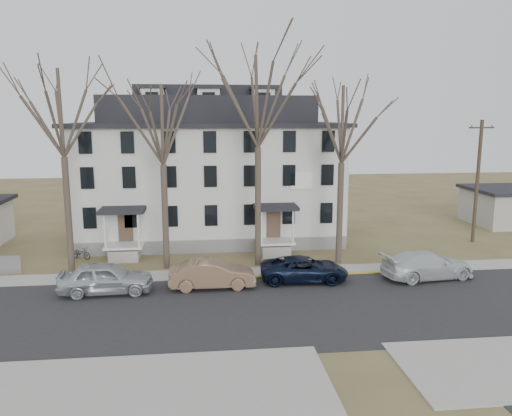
{
  "coord_description": "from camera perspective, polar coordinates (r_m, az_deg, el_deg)",
  "views": [
    {
      "loc": [
        -2.64,
        -22.0,
        9.8
      ],
      "look_at": [
        0.78,
        9.0,
        4.01
      ],
      "focal_mm": 35.0,
      "sensor_mm": 36.0,
      "label": 1
    }
  ],
  "objects": [
    {
      "name": "car_navy",
      "position": [
        30.2,
        5.5,
        -7.02
      ],
      "size": [
        5.36,
        2.72,
        1.45
      ],
      "primitive_type": "imported",
      "rotation": [
        0.0,
        0.0,
        1.51
      ],
      "color": "black",
      "rests_on": "ground"
    },
    {
      "name": "tree_mid_right",
      "position": [
        33.09,
        9.88,
        10.03
      ],
      "size": [
        7.8,
        7.8,
        12.74
      ],
      "color": "#473B31",
      "rests_on": "ground"
    },
    {
      "name": "car_silver",
      "position": [
        29.21,
        -16.79,
        -7.73
      ],
      "size": [
        5.21,
        2.23,
        1.75
      ],
      "primitive_type": "imported",
      "rotation": [
        0.0,
        0.0,
        1.6
      ],
      "color": "#B6BDC2",
      "rests_on": "ground"
    },
    {
      "name": "main_road",
      "position": [
        26.06,
        -0.03,
        -11.57
      ],
      "size": [
        120.0,
        10.0,
        0.04
      ],
      "primitive_type": "cube",
      "color": "#27272A",
      "rests_on": "ground"
    },
    {
      "name": "bicycle_left",
      "position": [
        36.58,
        -19.41,
        -4.94
      ],
      "size": [
        1.7,
        1.28,
        0.86
      ],
      "primitive_type": "imported",
      "rotation": [
        0.0,
        0.0,
        1.07
      ],
      "color": "black",
      "rests_on": "ground"
    },
    {
      "name": "near_sidewalk_left",
      "position": [
        20.34,
        -21.98,
        -19.1
      ],
      "size": [
        20.0,
        5.0,
        0.08
      ],
      "primitive_type": "cube",
      "color": "#A09F97",
      "rests_on": "ground"
    },
    {
      "name": "tree_far_left",
      "position": [
        32.89,
        -21.42,
        10.76
      ],
      "size": [
        8.4,
        8.4,
        13.72
      ],
      "color": "#473B31",
      "rests_on": "ground"
    },
    {
      "name": "yellow_curb",
      "position": [
        31.64,
        8.06,
        -7.63
      ],
      "size": [
        14.0,
        0.25,
        0.06
      ],
      "primitive_type": "cube",
      "color": "gold",
      "rests_on": "ground"
    },
    {
      "name": "ground",
      "position": [
        24.23,
        0.51,
        -13.34
      ],
      "size": [
        120.0,
        120.0,
        0.0
      ],
      "primitive_type": "plane",
      "color": "brown",
      "rests_on": "ground"
    },
    {
      "name": "tree_mid_left",
      "position": [
        31.89,
        -10.71,
        9.99
      ],
      "size": [
        7.8,
        7.8,
        12.74
      ],
      "color": "#473B31",
      "rests_on": "ground"
    },
    {
      "name": "tree_center",
      "position": [
        32.03,
        0.23,
        12.82
      ],
      "size": [
        9.0,
        9.0,
        14.7
      ],
      "color": "#473B31",
      "rests_on": "ground"
    },
    {
      "name": "utility_pole_far",
      "position": [
        42.03,
        23.98,
        2.92
      ],
      "size": [
        2.0,
        0.28,
        9.5
      ],
      "color": "#3D3023",
      "rests_on": "ground"
    },
    {
      "name": "car_tan",
      "position": [
        28.98,
        -5.04,
        -7.59
      ],
      "size": [
        4.95,
        1.77,
        1.62
      ],
      "primitive_type": "imported",
      "rotation": [
        0.0,
        0.0,
        1.58
      ],
      "color": "brown",
      "rests_on": "ground"
    },
    {
      "name": "far_sidewalk",
      "position": [
        31.67,
        -1.22,
        -7.51
      ],
      "size": [
        120.0,
        2.0,
        0.08
      ],
      "primitive_type": "cube",
      "color": "#A09F97",
      "rests_on": "ground"
    },
    {
      "name": "car_white",
      "position": [
        32.25,
        18.98,
        -6.23
      ],
      "size": [
        5.93,
        3.06,
        1.64
      ],
      "primitive_type": "imported",
      "rotation": [
        0.0,
        0.0,
        1.71
      ],
      "color": "silver",
      "rests_on": "ground"
    },
    {
      "name": "boarding_house",
      "position": [
        40.2,
        -5.37,
        4.16
      ],
      "size": [
        20.8,
        12.36,
        12.05
      ],
      "color": "slate",
      "rests_on": "ground"
    }
  ]
}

